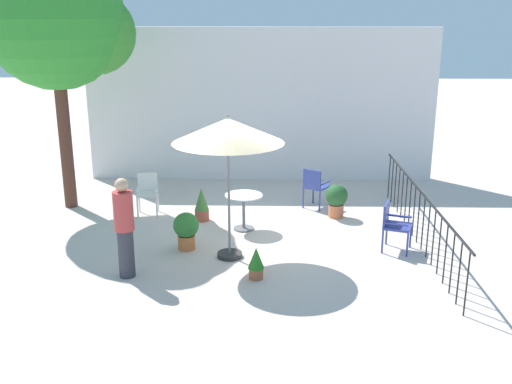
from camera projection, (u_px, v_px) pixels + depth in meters
ground_plane at (256, 241)px, 11.12m from camera, size 60.00×60.00×0.00m
villa_facade at (261, 105)px, 14.85m from camera, size 8.77×0.30×3.84m
terrace_railing at (419, 208)px, 10.86m from camera, size 0.03×6.00×1.01m
shade_tree at (57, 18)px, 12.00m from camera, size 3.04×2.90×5.48m
patio_umbrella_0 at (228, 132)px, 9.74m from camera, size 1.89×1.89×2.53m
cafe_table_0 at (244, 205)px, 11.59m from camera, size 0.75×0.75×0.72m
patio_chair_0 at (315, 185)px, 12.87m from camera, size 0.64×0.65×0.90m
patio_chair_1 at (147, 190)px, 12.50m from camera, size 0.49×0.51×0.88m
patio_chair_2 at (393, 223)px, 10.55m from camera, size 0.61×0.63×0.88m
potted_plant_0 at (337, 199)px, 12.32m from camera, size 0.47×0.47×0.72m
potted_plant_1 at (202, 204)px, 12.14m from camera, size 0.30×0.30×0.71m
potted_plant_2 at (186, 229)px, 10.62m from camera, size 0.47×0.47×0.70m
potted_plant_3 at (256, 262)px, 9.46m from camera, size 0.27×0.27×0.54m
standing_person at (124, 227)px, 9.37m from camera, size 0.45×0.45×1.67m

